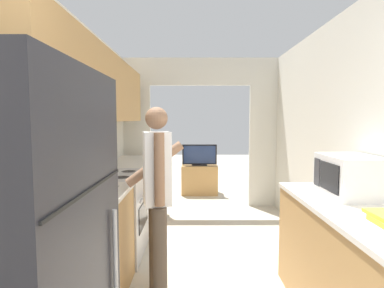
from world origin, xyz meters
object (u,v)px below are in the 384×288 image
range_oven (115,214)px  tv_cabinet (200,179)px  microwave (350,176)px  television (200,155)px  refrigerator (0,279)px  person (158,198)px

range_oven → tv_cabinet: size_ratio=1.45×
range_oven → microwave: bearing=-23.9°
range_oven → television: 2.86m
refrigerator → television: refrigerator is taller
range_oven → tv_cabinet: range_oven is taller
person → tv_cabinet: (0.43, 3.49, -0.56)m
tv_cabinet → refrigerator: bearing=-101.0°
refrigerator → tv_cabinet: bearing=79.0°
tv_cabinet → microwave: bearing=-73.5°
range_oven → person: (0.56, -0.79, 0.39)m
refrigerator → range_oven: bearing=92.0°
range_oven → refrigerator: bearing=-88.0°
tv_cabinet → television: size_ratio=1.05×
refrigerator → person: size_ratio=1.07×
person → microwave: 1.52m
range_oven → microwave: 2.34m
television → refrigerator: bearing=-101.1°
television → person: bearing=-97.2°
refrigerator → range_oven: size_ratio=1.63×
refrigerator → tv_cabinet: (0.92, 4.74, -0.55)m
range_oven → tv_cabinet: (0.99, 2.70, -0.16)m
range_oven → television: size_ratio=1.53×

